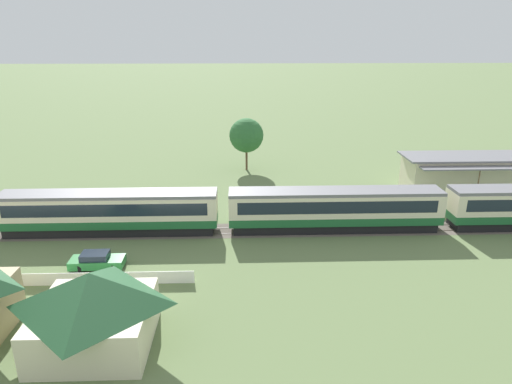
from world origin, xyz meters
TOP-DOWN VIEW (x-y plane):
  - passenger_train at (-23.69, 1.46)m, footprint 109.29×3.11m
  - railway_track at (-18.62, 1.46)m, footprint 166.31×3.60m
  - station_building at (-6.27, 11.96)m, footprint 14.66×6.87m
  - cottage_dark_green_roof_2 at (-42.32, -15.91)m, footprint 7.35×7.09m
  - parked_car_green at (-45.27, -5.80)m, footprint 4.44×1.86m
  - yard_tree_0 at (-32.35, 23.40)m, footprint 4.86×4.86m

SIDE VIEW (x-z plane):
  - railway_track at x=-18.62m, z-range -0.01..0.03m
  - parked_car_green at x=-45.27m, z-range -0.04..1.33m
  - passenger_train at x=-23.69m, z-range 0.23..4.38m
  - station_building at x=-6.27m, z-range 0.03..4.80m
  - cottage_dark_green_roof_2 at x=-42.32m, z-range 0.10..5.11m
  - yard_tree_0 at x=-32.35m, z-range 1.30..8.79m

